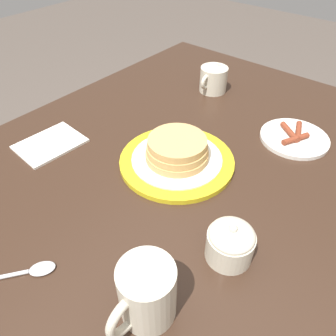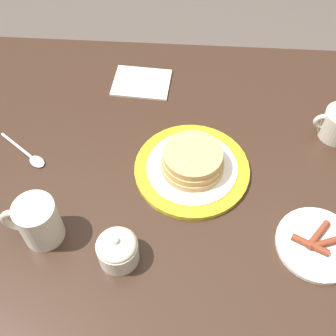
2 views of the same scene
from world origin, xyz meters
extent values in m
plane|color=#51473F|center=(0.00, 0.00, 0.00)|extent=(8.00, 8.00, 0.00)
cube|color=#332116|center=(0.00, 0.00, 0.76)|extent=(1.21, 0.98, 0.03)
cube|color=#332116|center=(-0.55, -0.43, 0.37)|extent=(0.07, 0.07, 0.75)
cylinder|color=gold|center=(0.00, -0.04, 0.78)|extent=(0.26, 0.26, 0.01)
cylinder|color=white|center=(0.00, -0.04, 0.79)|extent=(0.20, 0.20, 0.00)
cylinder|color=tan|center=(0.00, -0.04, 0.80)|extent=(0.14, 0.14, 0.02)
cylinder|color=tan|center=(0.00, -0.04, 0.82)|extent=(0.13, 0.13, 0.02)
cylinder|color=tan|center=(0.00, -0.04, 0.84)|extent=(0.13, 0.13, 0.02)
cylinder|color=silver|center=(-0.26, 0.13, 0.78)|extent=(0.17, 0.17, 0.01)
cylinder|color=brown|center=(-0.27, 0.13, 0.80)|extent=(0.07, 0.04, 0.01)
cylinder|color=brown|center=(-0.24, 0.14, 0.80)|extent=(0.07, 0.04, 0.01)
cylinder|color=brown|center=(-0.26, 0.12, 0.80)|extent=(0.06, 0.07, 0.01)
cylinder|color=beige|center=(0.29, 0.14, 0.83)|extent=(0.08, 0.08, 0.10)
torus|color=beige|center=(0.33, 0.14, 0.83)|extent=(0.07, 0.01, 0.07)
cylinder|color=brown|center=(0.29, 0.14, 0.87)|extent=(0.07, 0.07, 0.00)
cylinder|color=beige|center=(-0.34, -0.17, 0.82)|extent=(0.08, 0.08, 0.07)
cone|color=beige|center=(-0.38, -0.17, 0.84)|extent=(0.03, 0.04, 0.04)
torus|color=beige|center=(-0.30, -0.17, 0.82)|extent=(0.04, 0.01, 0.04)
cylinder|color=beige|center=(0.13, 0.18, 0.80)|extent=(0.08, 0.08, 0.05)
ellipsoid|color=beige|center=(0.13, 0.18, 0.83)|extent=(0.08, 0.08, 0.03)
sphere|color=beige|center=(0.13, 0.18, 0.85)|extent=(0.01, 0.01, 0.01)
cube|color=silver|center=(0.14, -0.32, 0.78)|extent=(0.16, 0.12, 0.01)
ellipsoid|color=silver|center=(0.35, -0.04, 0.78)|extent=(0.05, 0.05, 0.01)
camera|label=1|loc=(0.45, 0.31, 1.26)|focal=35.00mm
camera|label=2|loc=(0.02, 0.52, 1.55)|focal=45.00mm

